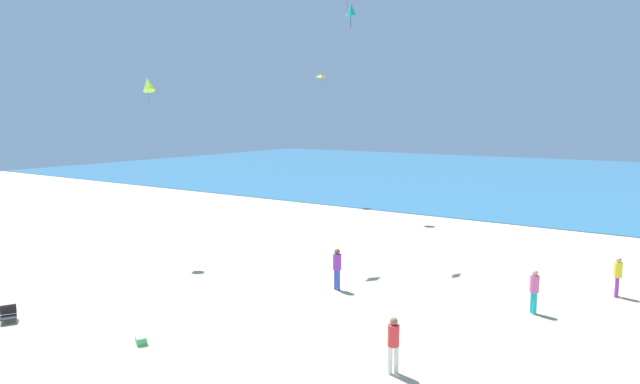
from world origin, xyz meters
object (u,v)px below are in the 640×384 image
Objects in this scene: person_0 at (618,274)px; person_4 at (393,341)px; kite_yellow at (321,76)px; kite_teal at (351,10)px; beach_chair_near_camera at (8,314)px; person_1 at (337,266)px; person_3 at (534,288)px; kite_lime at (148,84)px; cooler_box at (141,339)px.

person_4 is at bearing 66.26° from person_0.
person_4 is (-4.23, -10.39, 0.01)m from person_0.
person_4 is 1.17× the size of kite_yellow.
kite_teal reaches higher than kite_yellow.
person_1 is at bearing 78.84° from beach_chair_near_camera.
kite_yellow is (-20.20, 17.11, 9.04)m from person_3.
kite_yellow is at bearing 98.15° from kite_lime.
person_3 is 24.90m from kite_teal.
cooler_box is 30.14m from kite_yellow.
person_0 reaches higher than beach_chair_near_camera.
person_1 is 1.07× the size of person_4.
person_3 is 1.01× the size of person_4.
person_0 is at bearing -30.27° from kite_teal.
kite_teal is at bearing 105.72° from cooler_box.
person_0 is at bearing 112.28° from person_4.
kite_teal is at bearing 55.46° from person_1.
beach_chair_near_camera is 0.59× the size of kite_yellow.
beach_chair_near_camera is 0.47× the size of person_1.
kite_lime is (2.71, -18.89, -1.65)m from kite_yellow.
kite_yellow reaches higher than beach_chair_near_camera.
kite_yellow is at bearing 61.52° from person_1.
kite_lime is at bearing 138.19° from cooler_box.
person_1 is 12.77m from kite_lime.
kite_teal reaches higher than kite_lime.
cooler_box is at bearing -41.81° from kite_lime.
person_0 is 21.72m from kite_lime.
person_4 is at bearing -17.85° from kite_lime.
person_4 is at bearing -109.92° from person_1.
person_3 is at bearing -40.27° from kite_yellow.
person_3 is 0.94× the size of kite_teal.
person_0 is 1.08× the size of kite_lime.
person_3 is at bearing 44.93° from cooler_box.
beach_chair_near_camera is 0.51× the size of person_0.
person_0 is (11.40, 12.82, 0.75)m from cooler_box.
kite_teal reaches higher than person_1.
kite_yellow is at bearing 145.93° from kite_teal.
kite_yellow is 6.72m from kite_teal.
kite_teal is at bearing 121.34° from beach_chair_near_camera.
kite_teal is (-15.77, 14.12, 13.11)m from person_3.
kite_teal is at bearing 97.85° from person_3.
kite_yellow reaches higher than kite_lime.
beach_chair_near_camera is 0.55× the size of kite_lime.
beach_chair_near_camera is at bearing 38.93° from person_0.
person_3 is at bearing 117.68° from person_4.
person_3 is (7.04, 1.53, -0.05)m from person_1.
cooler_box is (5.11, 1.29, -0.13)m from beach_chair_near_camera.
cooler_box is 7.61m from person_4.
cooler_box is at bearing 42.14° from beach_chair_near_camera.
person_0 is 0.98× the size of person_3.
beach_chair_near_camera is at bearing -69.96° from kite_lime.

